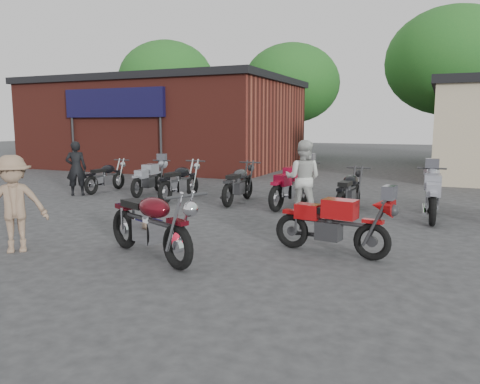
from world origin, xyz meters
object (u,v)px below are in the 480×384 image
at_px(person_light, 303,178).
at_px(row_bike_0, 106,175).
at_px(row_bike_1, 149,177).
at_px(row_bike_6, 432,193).
at_px(helmet, 176,239).
at_px(sportbike, 333,221).
at_px(row_bike_3, 239,181).
at_px(person_dark, 76,168).
at_px(row_bike_2, 180,179).
at_px(row_bike_4, 292,183).
at_px(row_bike_5, 349,189).
at_px(vintage_motorcycle, 150,220).
at_px(person_tan, 14,204).

bearing_deg(person_light, row_bike_0, -14.48).
distance_m(row_bike_1, row_bike_6, 7.99).
distance_m(helmet, row_bike_1, 6.28).
distance_m(sportbike, row_bike_1, 7.84).
relative_size(row_bike_1, row_bike_3, 0.94).
distance_m(person_dark, row_bike_2, 3.30).
distance_m(person_light, row_bike_3, 2.37).
relative_size(sportbike, row_bike_4, 0.90).
relative_size(person_dark, row_bike_1, 0.86).
distance_m(sportbike, person_light, 3.29).
distance_m(row_bike_3, row_bike_4, 1.53).
relative_size(person_dark, row_bike_3, 0.81).
distance_m(row_bike_2, row_bike_5, 4.73).
relative_size(row_bike_2, row_bike_6, 0.97).
xyz_separation_m(vintage_motorcycle, person_tan, (-2.33, -0.54, 0.17)).
distance_m(person_dark, row_bike_6, 9.86).
relative_size(row_bike_0, row_bike_1, 0.97).
distance_m(sportbike, helmet, 2.73).
height_order(person_dark, row_bike_0, person_dark).
height_order(row_bike_2, row_bike_4, row_bike_4).
bearing_deg(row_bike_4, row_bike_0, 97.26).
bearing_deg(vintage_motorcycle, person_tan, -142.51).
relative_size(vintage_motorcycle, row_bike_4, 1.04).
height_order(row_bike_1, row_bike_5, row_bike_5).
bearing_deg(row_bike_2, row_bike_4, -87.44).
height_order(person_dark, person_light, person_light).
bearing_deg(row_bike_3, row_bike_5, -95.86).
height_order(person_tan, row_bike_2, person_tan).
bearing_deg(vintage_motorcycle, row_bike_4, 107.61).
bearing_deg(row_bike_6, person_light, 102.26).
relative_size(person_light, row_bike_3, 0.88).
relative_size(person_light, person_tan, 1.08).
relative_size(row_bike_0, row_bike_5, 0.94).
distance_m(row_bike_0, row_bike_3, 4.69).
relative_size(sportbike, row_bike_0, 1.04).
xyz_separation_m(sportbike, row_bike_3, (-3.46, 4.04, 0.02)).
relative_size(helmet, row_bike_4, 0.13).
xyz_separation_m(row_bike_3, row_bike_6, (4.88, -0.29, 0.02)).
height_order(vintage_motorcycle, row_bike_4, vintage_motorcycle).
height_order(helmet, person_light, person_light).
xyz_separation_m(row_bike_2, row_bike_6, (6.60, -0.09, 0.02)).
distance_m(sportbike, row_bike_3, 5.32).
xyz_separation_m(sportbike, person_dark, (-8.43, 3.30, 0.26)).
bearing_deg(person_light, person_dark, -6.24).
distance_m(helmet, row_bike_0, 7.35).
bearing_deg(person_light, row_bike_1, -18.04).
bearing_deg(row_bike_2, row_bike_0, 81.80).
distance_m(person_tan, row_bike_1, 6.48).
xyz_separation_m(row_bike_0, row_bike_5, (7.69, -0.41, 0.04)).
bearing_deg(row_bike_6, sportbike, 156.04).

